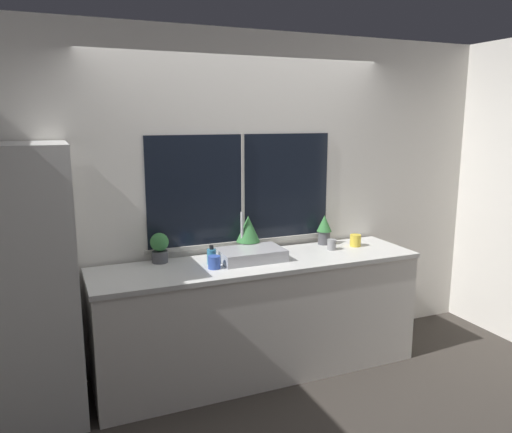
{
  "coord_description": "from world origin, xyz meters",
  "views": [
    {
      "loc": [
        -1.48,
        -3.11,
        2.02
      ],
      "look_at": [
        -0.03,
        0.32,
        1.28
      ],
      "focal_mm": 35.0,
      "sensor_mm": 36.0,
      "label": 1
    }
  ],
  "objects_px": {
    "potted_plant_right": "(324,228)",
    "mug_yellow": "(355,240)",
    "potted_plant_center": "(248,231)",
    "mug_grey": "(332,245)",
    "refrigerator": "(16,288)",
    "soap_bottle": "(212,256)",
    "potted_plant_left": "(160,247)",
    "sink": "(251,254)",
    "mug_blue": "(214,262)"
  },
  "relations": [
    {
      "from": "soap_bottle",
      "to": "potted_plant_center",
      "type": "bearing_deg",
      "value": 27.18
    },
    {
      "from": "sink",
      "to": "potted_plant_right",
      "type": "distance_m",
      "value": 0.81
    },
    {
      "from": "sink",
      "to": "potted_plant_left",
      "type": "xyz_separation_m",
      "value": [
        -0.67,
        0.21,
        0.08
      ]
    },
    {
      "from": "potted_plant_center",
      "to": "potted_plant_left",
      "type": "bearing_deg",
      "value": 180.0
    },
    {
      "from": "potted_plant_center",
      "to": "mug_grey",
      "type": "height_order",
      "value": "potted_plant_center"
    },
    {
      "from": "potted_plant_right",
      "to": "mug_yellow",
      "type": "distance_m",
      "value": 0.29
    },
    {
      "from": "mug_blue",
      "to": "mug_yellow",
      "type": "relative_size",
      "value": 0.93
    },
    {
      "from": "sink",
      "to": "soap_bottle",
      "type": "bearing_deg",
      "value": 176.66
    },
    {
      "from": "potted_plant_center",
      "to": "mug_grey",
      "type": "xyz_separation_m",
      "value": [
        0.68,
        -0.19,
        -0.14
      ]
    },
    {
      "from": "refrigerator",
      "to": "potted_plant_right",
      "type": "xyz_separation_m",
      "value": [
        2.43,
        0.23,
        0.14
      ]
    },
    {
      "from": "mug_grey",
      "to": "mug_blue",
      "type": "bearing_deg",
      "value": -173.55
    },
    {
      "from": "sink",
      "to": "soap_bottle",
      "type": "distance_m",
      "value": 0.31
    },
    {
      "from": "soap_bottle",
      "to": "mug_blue",
      "type": "relative_size",
      "value": 1.56
    },
    {
      "from": "potted_plant_right",
      "to": "mug_grey",
      "type": "distance_m",
      "value": 0.22
    },
    {
      "from": "potted_plant_left",
      "to": "mug_yellow",
      "type": "xyz_separation_m",
      "value": [
        1.66,
        -0.17,
        -0.07
      ]
    },
    {
      "from": "potted_plant_right",
      "to": "potted_plant_center",
      "type": "bearing_deg",
      "value": -180.0
    },
    {
      "from": "potted_plant_left",
      "to": "mug_grey",
      "type": "xyz_separation_m",
      "value": [
        1.41,
        -0.19,
        -0.08
      ]
    },
    {
      "from": "potted_plant_right",
      "to": "soap_bottle",
      "type": "bearing_deg",
      "value": -169.95
    },
    {
      "from": "mug_yellow",
      "to": "potted_plant_right",
      "type": "bearing_deg",
      "value": 141.78
    },
    {
      "from": "potted_plant_left",
      "to": "potted_plant_right",
      "type": "bearing_deg",
      "value": 0.0
    },
    {
      "from": "potted_plant_center",
      "to": "potted_plant_right",
      "type": "distance_m",
      "value": 0.72
    },
    {
      "from": "mug_blue",
      "to": "potted_plant_center",
      "type": "bearing_deg",
      "value": 38.19
    },
    {
      "from": "potted_plant_left",
      "to": "mug_yellow",
      "type": "distance_m",
      "value": 1.67
    },
    {
      "from": "potted_plant_right",
      "to": "mug_yellow",
      "type": "xyz_separation_m",
      "value": [
        0.21,
        -0.17,
        -0.09
      ]
    },
    {
      "from": "refrigerator",
      "to": "mug_yellow",
      "type": "height_order",
      "value": "refrigerator"
    },
    {
      "from": "potted_plant_left",
      "to": "soap_bottle",
      "type": "height_order",
      "value": "potted_plant_left"
    },
    {
      "from": "soap_bottle",
      "to": "potted_plant_left",
      "type": "bearing_deg",
      "value": 151.14
    },
    {
      "from": "mug_blue",
      "to": "mug_yellow",
      "type": "bearing_deg",
      "value": 6.17
    },
    {
      "from": "potted_plant_left",
      "to": "potted_plant_right",
      "type": "relative_size",
      "value": 0.89
    },
    {
      "from": "sink",
      "to": "potted_plant_right",
      "type": "height_order",
      "value": "sink"
    },
    {
      "from": "mug_yellow",
      "to": "mug_grey",
      "type": "bearing_deg",
      "value": -175.02
    },
    {
      "from": "refrigerator",
      "to": "soap_bottle",
      "type": "relative_size",
      "value": 12.67
    },
    {
      "from": "mug_yellow",
      "to": "potted_plant_left",
      "type": "bearing_deg",
      "value": 174.23
    },
    {
      "from": "potted_plant_right",
      "to": "mug_grey",
      "type": "bearing_deg",
      "value": -101.53
    },
    {
      "from": "refrigerator",
      "to": "potted_plant_center",
      "type": "bearing_deg",
      "value": 7.63
    },
    {
      "from": "potted_plant_left",
      "to": "soap_bottle",
      "type": "distance_m",
      "value": 0.41
    },
    {
      "from": "soap_bottle",
      "to": "mug_grey",
      "type": "xyz_separation_m",
      "value": [
        1.05,
        0.0,
        -0.02
      ]
    },
    {
      "from": "mug_grey",
      "to": "soap_bottle",
      "type": "bearing_deg",
      "value": -179.77
    },
    {
      "from": "mug_grey",
      "to": "potted_plant_center",
      "type": "bearing_deg",
      "value": 164.37
    },
    {
      "from": "mug_blue",
      "to": "soap_bottle",
      "type": "bearing_deg",
      "value": 81.29
    },
    {
      "from": "mug_blue",
      "to": "potted_plant_left",
      "type": "bearing_deg",
      "value": 137.01
    },
    {
      "from": "sink",
      "to": "mug_yellow",
      "type": "bearing_deg",
      "value": 2.56
    },
    {
      "from": "refrigerator",
      "to": "mug_blue",
      "type": "height_order",
      "value": "refrigerator"
    },
    {
      "from": "potted_plant_center",
      "to": "soap_bottle",
      "type": "distance_m",
      "value": 0.44
    },
    {
      "from": "potted_plant_center",
      "to": "mug_grey",
      "type": "relative_size",
      "value": 3.47
    },
    {
      "from": "mug_grey",
      "to": "mug_yellow",
      "type": "bearing_deg",
      "value": 4.98
    },
    {
      "from": "refrigerator",
      "to": "mug_grey",
      "type": "bearing_deg",
      "value": 0.97
    },
    {
      "from": "refrigerator",
      "to": "sink",
      "type": "height_order",
      "value": "refrigerator"
    },
    {
      "from": "mug_yellow",
      "to": "potted_plant_center",
      "type": "bearing_deg",
      "value": 169.77
    },
    {
      "from": "potted_plant_left",
      "to": "mug_grey",
      "type": "relative_size",
      "value": 2.6
    }
  ]
}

